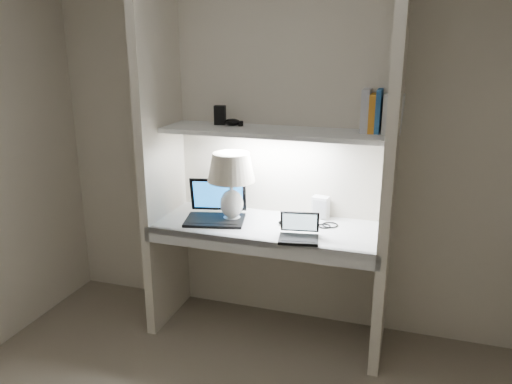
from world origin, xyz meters
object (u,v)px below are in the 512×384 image
at_px(table_lamp, 231,175).
at_px(book_row, 382,112).
at_px(laptop_netbook, 299,233).
at_px(laptop_main, 216,210).
at_px(speaker, 321,207).

relative_size(table_lamp, book_row, 1.74).
bearing_deg(table_lamp, laptop_netbook, -20.70).
bearing_deg(table_lamp, laptop_main, -176.32).
relative_size(laptop_netbook, book_row, 1.02).
bearing_deg(laptop_main, table_lamp, -9.28).
height_order(table_lamp, speaker, table_lamp).
bearing_deg(table_lamp, book_row, 11.09).
bearing_deg(book_row, speaker, 174.16).
bearing_deg(laptop_main, book_row, -2.64).
bearing_deg(book_row, table_lamp, -168.91).
relative_size(laptop_netbook, speaker, 1.76).
relative_size(table_lamp, laptop_netbook, 1.71).
distance_m(table_lamp, book_row, 1.00).
xyz_separation_m(table_lamp, laptop_netbook, (0.49, -0.19, -0.26)).
bearing_deg(book_row, laptop_main, -169.69).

